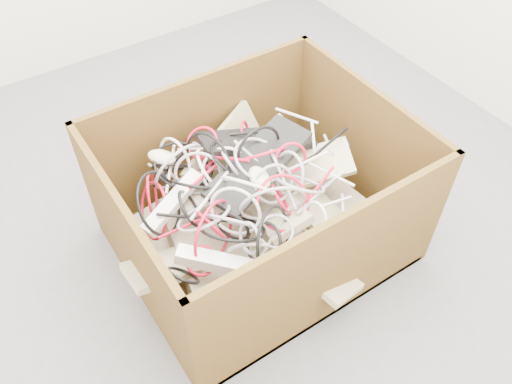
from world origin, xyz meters
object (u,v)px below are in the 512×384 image
power_strip_left (173,202)px  vga_plug (343,145)px  cardboard_box (256,220)px  power_strip_right (221,263)px

power_strip_left → vga_plug: size_ratio=6.43×
cardboard_box → vga_plug: (0.43, 0.00, 0.20)m
power_strip_right → power_strip_left: bearing=135.0°
power_strip_left → vga_plug: 0.74m
vga_plug → power_strip_right: bearing=-138.0°
cardboard_box → power_strip_right: 0.41m
cardboard_box → vga_plug: size_ratio=24.03×
cardboard_box → vga_plug: 0.47m
cardboard_box → power_strip_left: size_ratio=3.74×
power_strip_right → vga_plug: power_strip_right is taller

